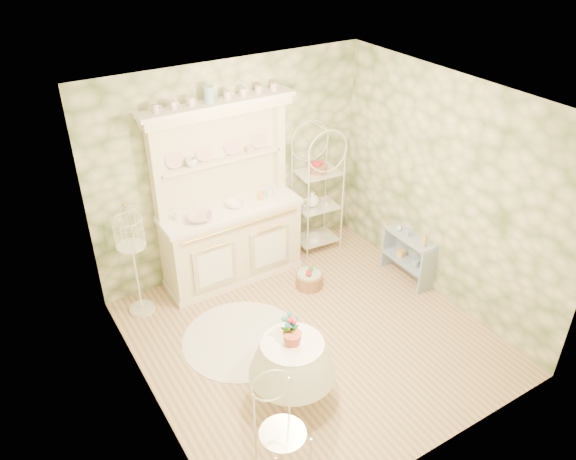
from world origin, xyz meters
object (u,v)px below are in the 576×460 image
bakers_rack (317,192)px  floor_basket (309,280)px  round_table (292,370)px  birdcage_stand (133,258)px  side_shelf (408,258)px  kitchen_dresser (229,197)px  cafe_chair (283,435)px

bakers_rack → floor_basket: (-0.59, -0.71, -0.77)m
round_table → birdcage_stand: 2.27m
side_shelf → floor_basket: side_shelf is taller
kitchen_dresser → floor_basket: size_ratio=7.91×
bakers_rack → side_shelf: bakers_rack is taller
cafe_chair → kitchen_dresser: bearing=88.0°
birdcage_stand → kitchen_dresser: bearing=2.6°
side_shelf → floor_basket: (-1.17, 0.49, -0.20)m
cafe_chair → floor_basket: cafe_chair is taller
round_table → kitchen_dresser: bearing=78.2°
kitchen_dresser → side_shelf: (1.87, -1.21, -0.85)m
bakers_rack → birdcage_stand: 2.55m
kitchen_dresser → side_shelf: 2.39m
round_table → cafe_chair: cafe_chair is taller
cafe_chair → round_table: bearing=69.0°
kitchen_dresser → bakers_rack: kitchen_dresser is taller
birdcage_stand → floor_basket: birdcage_stand is taller
bakers_rack → round_table: bakers_rack is taller
bakers_rack → cafe_chair: bakers_rack is taller
kitchen_dresser → floor_basket: kitchen_dresser is taller
side_shelf → kitchen_dresser: bearing=142.8°
kitchen_dresser → cafe_chair: 3.02m
kitchen_dresser → birdcage_stand: (-1.25, -0.06, -0.39)m
kitchen_dresser → birdcage_stand: 1.32m
round_table → cafe_chair: bearing=-127.7°
kitchen_dresser → bakers_rack: bearing=0.0°
kitchen_dresser → birdcage_stand: kitchen_dresser is taller
kitchen_dresser → bakers_rack: 1.32m
round_table → birdcage_stand: (-0.80, 2.09, 0.38)m
kitchen_dresser → round_table: kitchen_dresser is taller
round_table → cafe_chair: (-0.49, -0.63, 0.06)m
side_shelf → birdcage_stand: 3.36m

